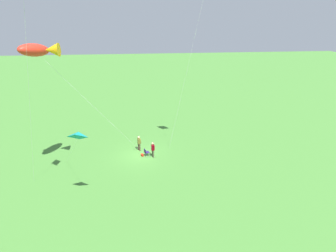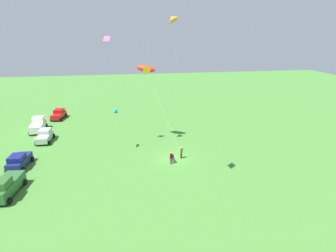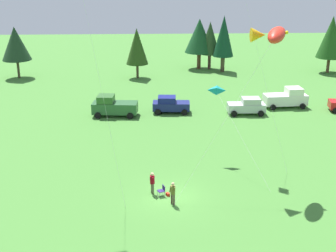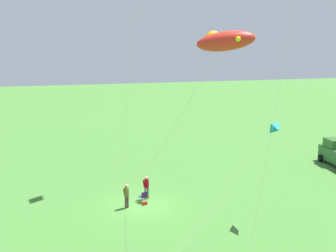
# 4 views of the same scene
# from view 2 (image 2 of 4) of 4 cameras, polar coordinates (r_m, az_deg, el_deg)

# --- Properties ---
(ground_plane) EXTENTS (160.00, 160.00, 0.00)m
(ground_plane) POSITION_cam_2_polar(r_m,az_deg,el_deg) (36.78, 1.32, -7.20)
(ground_plane) COLOR #437E32
(person_kite_flyer) EXTENTS (0.52, 0.54, 1.74)m
(person_kite_flyer) POSITION_cam_2_polar(r_m,az_deg,el_deg) (36.64, 2.91, -5.55)
(person_kite_flyer) COLOR #4D352D
(person_kite_flyer) RESTS_ON ground
(folding_chair) EXTENTS (0.62, 0.62, 0.82)m
(folding_chair) POSITION_cam_2_polar(r_m,az_deg,el_deg) (35.99, 1.05, -6.96)
(folding_chair) COLOR navy
(folding_chair) RESTS_ON ground
(person_spectator) EXTENTS (0.45, 0.55, 1.74)m
(person_spectator) POSITION_cam_2_polar(r_m,az_deg,el_deg) (35.06, 0.68, -6.75)
(person_spectator) COLOR #505139
(person_spectator) RESTS_ON ground
(backpack_on_grass) EXTENTS (0.32, 0.38, 0.22)m
(backpack_on_grass) POSITION_cam_2_polar(r_m,az_deg,el_deg) (36.54, 0.95, -7.20)
(backpack_on_grass) COLOR red
(backpack_on_grass) RESTS_ON ground
(truck_green_flatbed) EXTENTS (5.15, 2.76, 2.34)m
(truck_green_flatbed) POSITION_cam_2_polar(r_m,az_deg,el_deg) (33.67, -31.92, -11.07)
(truck_green_flatbed) COLOR #2B5B2F
(truck_green_flatbed) RESTS_ON ground
(car_navy_hatch) EXTENTS (4.30, 2.42, 1.89)m
(car_navy_hatch) POSITION_cam_2_polar(r_m,az_deg,el_deg) (39.33, -29.71, -6.59)
(car_navy_hatch) COLOR navy
(car_navy_hatch) RESTS_ON ground
(car_silver_compact) EXTENTS (4.21, 2.23, 1.89)m
(car_silver_compact) POSITION_cam_2_polar(r_m,az_deg,el_deg) (46.65, -25.25, -1.92)
(car_silver_compact) COLOR #B6C2B7
(car_silver_compact) RESTS_ON ground
(truck_white_pickup) EXTENTS (5.14, 2.73, 2.34)m
(truck_white_pickup) POSITION_cam_2_polar(r_m,az_deg,el_deg) (52.03, -26.45, 0.20)
(truck_white_pickup) COLOR white
(truck_white_pickup) RESTS_ON ground
(car_red_sedan) EXTENTS (4.42, 2.71, 1.89)m
(car_red_sedan) POSITION_cam_2_polar(r_m,az_deg,el_deg) (57.71, -22.70, 2.38)
(car_red_sedan) COLOR red
(car_red_sedan) RESTS_ON ground
(kite_large_fish) EXTENTS (8.89, 5.90, 12.18)m
(kite_large_fish) POSITION_cam_2_polar(r_m,az_deg,el_deg) (40.20, -4.86, 12.28)
(kite_large_fish) COLOR red
(kite_large_fish) RESTS_ON ground
(kite_delta_orange) EXTENTS (3.74, 3.55, 18.24)m
(kite_delta_orange) POSITION_cam_2_polar(r_m,az_deg,el_deg) (26.43, 0.62, 22.15)
(kite_delta_orange) COLOR orange
(kite_delta_orange) RESTS_ON ground
(kite_diamond_rainbow) EXTENTS (4.43, 5.08, 16.17)m
(kite_diamond_rainbow) POSITION_cam_2_polar(r_m,az_deg,el_deg) (38.31, -12.72, 16.81)
(kite_diamond_rainbow) COLOR #D132A1
(kite_diamond_rainbow) RESTS_ON ground
(kite_delta_teal) EXTENTS (4.04, 7.47, 6.51)m
(kite_delta_teal) POSITION_cam_2_polar(r_m,az_deg,el_deg) (38.02, -10.97, 3.28)
(kite_delta_teal) COLOR teal
(kite_delta_teal) RESTS_ON ground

